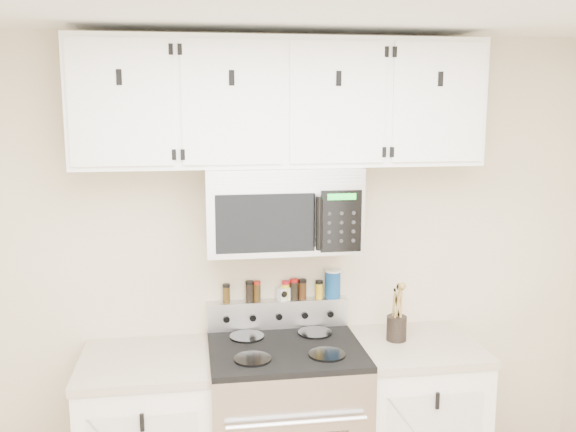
% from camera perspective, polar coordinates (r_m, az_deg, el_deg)
% --- Properties ---
extents(back_wall, '(3.50, 0.01, 2.50)m').
position_cam_1_polar(back_wall, '(3.48, -1.02, -4.96)').
color(back_wall, tan).
rests_on(back_wall, floor).
extents(range, '(0.76, 0.65, 1.10)m').
position_cam_1_polar(range, '(3.47, -0.23, -18.60)').
color(range, '#B7B7BA').
rests_on(range, floor).
extents(base_cabinet_right, '(0.64, 0.62, 0.92)m').
position_cam_1_polar(base_cabinet_right, '(3.65, 11.02, -17.68)').
color(base_cabinet_right, white).
rests_on(base_cabinet_right, floor).
extents(microwave, '(0.76, 0.44, 0.42)m').
position_cam_1_polar(microwave, '(3.21, -0.57, 0.72)').
color(microwave, '#9E9EA3').
rests_on(microwave, back_wall).
extents(upper_cabinets, '(2.00, 0.35, 0.62)m').
position_cam_1_polar(upper_cabinets, '(3.19, -0.66, 10.05)').
color(upper_cabinets, white).
rests_on(upper_cabinets, back_wall).
extents(utensil_crock, '(0.10, 0.10, 0.30)m').
position_cam_1_polar(utensil_crock, '(3.45, 9.63, -9.64)').
color(utensil_crock, black).
rests_on(utensil_crock, base_cabinet_right).
extents(kitchen_timer, '(0.07, 0.07, 0.07)m').
position_cam_1_polar(kitchen_timer, '(3.48, -0.42, -6.92)').
color(kitchen_timer, white).
rests_on(kitchen_timer, range).
extents(salt_canister, '(0.09, 0.09, 0.16)m').
position_cam_1_polar(salt_canister, '(3.51, 4.00, -6.02)').
color(salt_canister, navy).
rests_on(salt_canister, range).
extents(spice_jar_0, '(0.04, 0.04, 0.10)m').
position_cam_1_polar(spice_jar_0, '(3.45, -5.51, -6.85)').
color(spice_jar_0, '#3F2D0F').
rests_on(spice_jar_0, range).
extents(spice_jar_1, '(0.04, 0.04, 0.11)m').
position_cam_1_polar(spice_jar_1, '(3.45, -3.43, -6.69)').
color(spice_jar_1, black).
rests_on(spice_jar_1, range).
extents(spice_jar_2, '(0.04, 0.04, 0.11)m').
position_cam_1_polar(spice_jar_2, '(3.46, -2.78, -6.68)').
color(spice_jar_2, '#3A270D').
rests_on(spice_jar_2, range).
extents(spice_jar_3, '(0.04, 0.04, 0.10)m').
position_cam_1_polar(spice_jar_3, '(3.48, -0.21, -6.63)').
color(spice_jar_3, yellow).
rests_on(spice_jar_3, range).
extents(spice_jar_4, '(0.05, 0.05, 0.11)m').
position_cam_1_polar(spice_jar_4, '(3.48, 0.55, -6.51)').
color(spice_jar_4, black).
rests_on(spice_jar_4, range).
extents(spice_jar_5, '(0.05, 0.05, 0.11)m').
position_cam_1_polar(spice_jar_5, '(3.49, 1.29, -6.51)').
color(spice_jar_5, '#391F0D').
rests_on(spice_jar_5, range).
extents(spice_jar_6, '(0.04, 0.04, 0.10)m').
position_cam_1_polar(spice_jar_6, '(3.51, 2.79, -6.53)').
color(spice_jar_6, gold).
rests_on(spice_jar_6, range).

